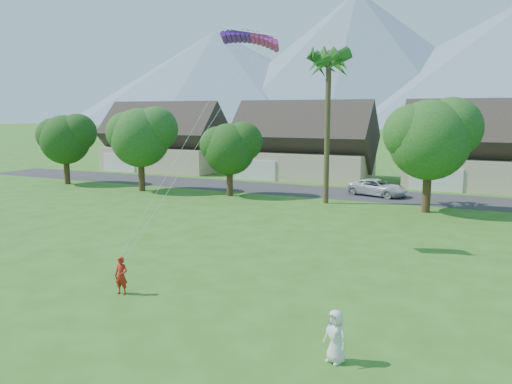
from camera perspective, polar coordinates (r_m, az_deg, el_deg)
The scene contains 10 objects.
ground at distance 16.56m, azimuth -15.23°, elevation -18.33°, with size 500.00×500.00×0.00m, color #2D6019.
street at distance 46.80m, azimuth 12.23°, elevation -0.30°, with size 90.00×7.00×0.01m, color #2D2D30.
kite_flyer at distance 21.80m, azimuth -15.14°, elevation -9.22°, with size 0.58×0.38×1.60m, color #A91F13.
watcher at distance 15.90m, azimuth 9.07°, elevation -15.98°, with size 0.81×0.53×1.66m, color silver.
parked_car at distance 46.46m, azimuth 13.67°, elevation 0.50°, with size 2.48×5.37×1.49m, color silver.
mountain_ridge at distance 272.02m, azimuth 25.16°, elevation 12.89°, with size 540.00×240.00×70.00m.
houses_row at distance 55.08m, azimuth 14.86°, elevation 4.61°, with size 72.75×8.19×8.86m.
tree_row at distance 40.63m, azimuth 9.04°, elevation 5.31°, with size 62.27×6.67×8.45m.
fan_palm at distance 41.55m, azimuth 8.34°, elevation 14.96°, with size 3.00×3.00×13.80m.
parafoil_kite at distance 27.64m, azimuth -0.58°, elevation 17.29°, with size 3.25×1.36×0.50m.
Camera 1 is at (9.60, -11.17, 7.57)m, focal length 35.00 mm.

